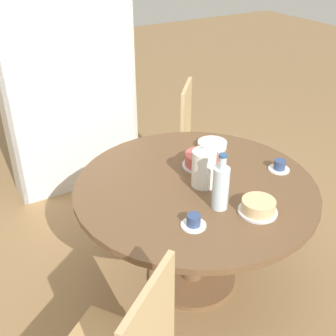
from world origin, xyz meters
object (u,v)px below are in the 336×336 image
bookshelf (69,94)px  cup_a (194,222)px  water_bottle (221,186)px  cake_second (258,207)px  chair_b (202,140)px  cup_b (279,166)px  cake_main (201,160)px  coffee_pot (204,167)px

bookshelf → cup_a: size_ratio=12.92×
water_bottle → cake_second: 0.21m
chair_b → cup_b: chair_b is taller
bookshelf → cake_main: bearing=104.4°
chair_b → cup_b: size_ratio=7.56×
chair_b → cake_main: chair_b is taller
cake_main → cake_second: bearing=-92.4°
cup_b → cup_a: bearing=-165.8°
water_bottle → cup_b: bearing=13.1°
water_bottle → cake_second: (0.14, -0.14, -0.09)m
water_bottle → coffee_pot: bearing=77.1°
water_bottle → cake_main: size_ratio=1.34×
cup_a → cup_b: 0.75m
bookshelf → coffee_pot: bookshelf is taller
coffee_pot → cake_second: 0.37m
cup_b → bookshelf: bearing=113.9°
water_bottle → cup_a: (-0.20, -0.06, -0.10)m
cake_main → coffee_pot: bearing=-121.9°
chair_b → bookshelf: (-0.81, 0.69, 0.32)m
chair_b → cup_a: chair_b is taller
bookshelf → water_bottle: bearing=96.0°
chair_b → cup_b: 0.96m
chair_b → coffee_pot: size_ratio=3.76×
coffee_pot → cup_b: 0.50m
cake_second → bookshelf: bearing=99.8°
cake_second → cup_b: bearing=33.5°
chair_b → bookshelf: bearing=90.5°
chair_b → cake_second: (-0.49, -1.18, 0.26)m
bookshelf → coffee_pot: bearing=98.7°
cake_second → cup_b: cake_second is taller
chair_b → cup_a: (-0.82, -1.10, 0.25)m
cup_a → coffee_pot: bearing=48.2°
water_bottle → cup_b: 0.55m
cup_a → cup_b: same height
coffee_pot → cup_a: (-0.25, -0.28, -0.09)m
chair_b → coffee_pot: bearing=-173.7°
coffee_pot → water_bottle: 0.22m
cake_main → cup_b: 0.46m
bookshelf → cake_second: size_ratio=8.06×
coffee_pot → cup_b: size_ratio=2.01×
chair_b → cup_a: size_ratio=7.56×
coffee_pot → cake_main: size_ratio=1.09×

